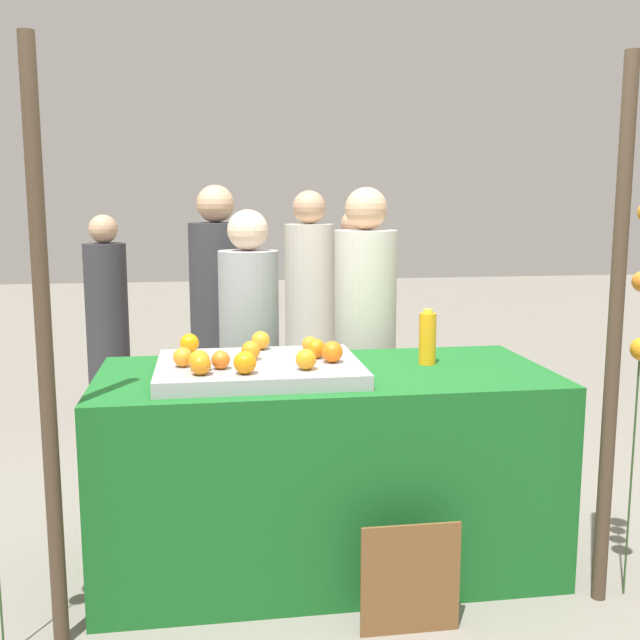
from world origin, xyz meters
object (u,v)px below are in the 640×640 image
orange_0 (183,357)px  vendor_left (250,369)px  orange_1 (245,363)px  chalkboard_sign (410,580)px  stall_counter (325,468)px  juice_bottle (427,338)px  vendor_right (365,354)px

orange_0 → vendor_left: bearing=69.3°
orange_1 → chalkboard_sign: size_ratio=0.20×
stall_counter → chalkboard_sign: 0.68m
orange_0 → chalkboard_sign: orange_0 is taller
stall_counter → vendor_left: size_ratio=1.25×
orange_0 → juice_bottle: bearing=8.7°
stall_counter → orange_0: bearing=-171.4°
orange_0 → vendor_right: (0.94, 0.88, -0.19)m
stall_counter → orange_0: orange_0 is taller
juice_bottle → orange_0: bearing=-171.3°
stall_counter → juice_bottle: 0.73m
orange_1 → vendor_right: bearing=56.2°
stall_counter → juice_bottle: juice_bottle is taller
orange_1 → vendor_right: 1.27m
chalkboard_sign → vendor_right: vendor_right is taller
juice_bottle → chalkboard_sign: (-0.25, -0.68, -0.78)m
stall_counter → juice_bottle: size_ratio=7.78×
stall_counter → vendor_left: bearing=110.9°
juice_bottle → vendor_right: vendor_right is taller
orange_1 → stall_counter: bearing=35.7°
orange_1 → vendor_left: 1.03m
juice_bottle → vendor_left: (-0.76, 0.67, -0.27)m
orange_1 → chalkboard_sign: (0.58, -0.35, -0.77)m
vendor_left → vendor_right: size_ratio=0.93×
orange_1 → chalkboard_sign: bearing=-30.8°
orange_1 → vendor_right: (0.70, 1.04, -0.20)m
orange_0 → vendor_left: (0.31, 0.83, -0.25)m
chalkboard_sign → vendor_right: (0.12, 1.39, 0.57)m
juice_bottle → chalkboard_sign: 1.06m
vendor_left → vendor_right: 0.63m
chalkboard_sign → vendor_right: 1.50m
juice_bottle → chalkboard_sign: juice_bottle is taller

